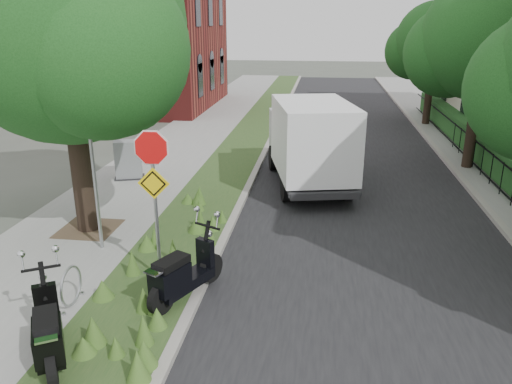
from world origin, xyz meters
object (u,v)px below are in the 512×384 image
Objects in this scene: scooter_far at (179,279)px; sign_assembly at (153,175)px; scooter_near at (49,339)px; box_truck at (310,139)px; utility_cabinet at (128,160)px.

sign_assembly is at bearing 128.73° from scooter_far.
scooter_near is at bearing -105.40° from sign_assembly.
box_truck is at bearing 74.46° from scooter_far.
utility_cabinet is at bearing 116.02° from sign_assembly.
scooter_near reaches higher than scooter_far.
box_truck reaches higher than scooter_near.
sign_assembly is 7.40m from utility_cabinet.
box_truck is at bearing 67.85° from sign_assembly.
sign_assembly is 2.54× the size of utility_cabinet.
utility_cabinet is (-3.83, 7.31, 0.14)m from scooter_far.
scooter_far is 0.33× the size of box_truck.
sign_assembly is 1.78× the size of scooter_near.
box_truck is 6.03m from utility_cabinet.
utility_cabinet is at bearing -176.56° from box_truck.
sign_assembly is 7.44m from box_truck.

